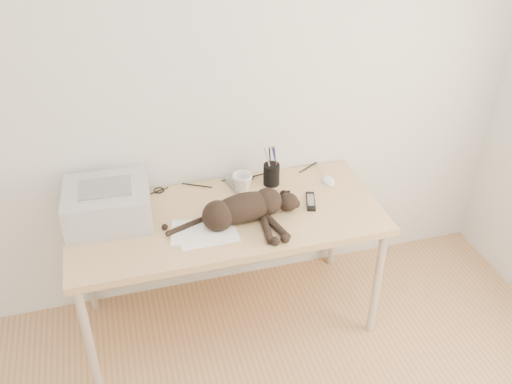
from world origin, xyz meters
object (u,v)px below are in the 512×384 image
object	(u,v)px
mouse	(329,179)
printer	(108,204)
cat	(241,210)
mug	(242,183)
desk	(223,226)
pen_cup	(271,174)

from	to	relation	value
mouse	printer	bearing A→B (deg)	-173.86
cat	mug	distance (m)	0.28
mouse	mug	bearing A→B (deg)	179.64
desk	mug	distance (m)	0.25
printer	mug	bearing A→B (deg)	6.16
mug	cat	bearing A→B (deg)	-105.38
desk	mug	xyz separation A→B (m)	(0.14, 0.11, 0.18)
mug	pen_cup	world-z (taller)	pen_cup
mug	mouse	world-z (taller)	mug
pen_cup	mug	bearing A→B (deg)	-172.14
desk	cat	bearing A→B (deg)	-68.64
desk	mouse	xyz separation A→B (m)	(0.62, 0.07, 0.15)
printer	pen_cup	distance (m)	0.89
printer	mouse	world-z (taller)	printer
desk	pen_cup	size ratio (longest dim) A/B	6.98
pen_cup	mouse	size ratio (longest dim) A/B	2.04
mouse	desk	bearing A→B (deg)	-169.43
desk	cat	world-z (taller)	cat
pen_cup	printer	bearing A→B (deg)	-173.51
desk	printer	size ratio (longest dim) A/B	3.66
desk	printer	distance (m)	0.61
desk	mouse	distance (m)	0.64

